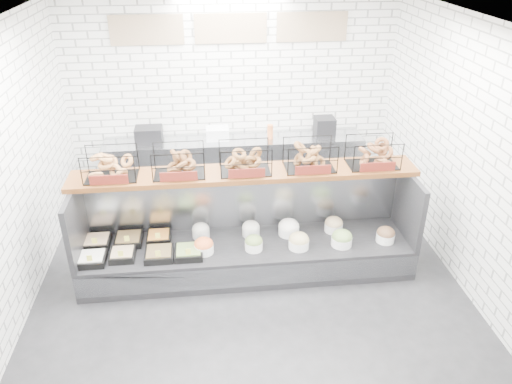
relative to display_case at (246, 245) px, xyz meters
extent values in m
plane|color=black|center=(0.02, -0.34, -0.33)|extent=(5.50, 5.50, 0.00)
cube|color=white|center=(0.02, 2.41, 1.17)|extent=(5.00, 0.02, 3.00)
cube|color=white|center=(-2.48, -0.34, 1.17)|extent=(0.02, 5.50, 3.00)
cube|color=white|center=(2.52, -0.34, 1.17)|extent=(0.02, 5.50, 3.00)
cube|color=white|center=(0.02, -0.34, 2.67)|extent=(5.00, 5.50, 0.02)
cube|color=tan|center=(-1.18, 2.38, 2.17)|extent=(1.05, 0.03, 0.42)
cube|color=tan|center=(0.02, 2.38, 2.17)|extent=(1.05, 0.03, 0.42)
cube|color=tan|center=(1.22, 2.38, 2.17)|extent=(1.05, 0.03, 0.42)
cube|color=black|center=(0.02, -0.04, -0.13)|extent=(4.00, 0.90, 0.40)
cube|color=#93969B|center=(0.02, -0.48, -0.11)|extent=(4.00, 0.03, 0.28)
cube|color=#93969B|center=(0.02, 0.37, 0.47)|extent=(4.00, 0.08, 0.80)
cube|color=black|center=(-1.95, -0.04, 0.47)|extent=(0.06, 0.90, 0.80)
cube|color=black|center=(1.99, -0.04, 0.47)|extent=(0.06, 0.90, 0.80)
cube|color=black|center=(-1.79, -0.25, 0.11)|extent=(0.31, 0.31, 0.08)
cube|color=silver|center=(-1.79, -0.25, 0.15)|extent=(0.26, 0.26, 0.04)
cube|color=#F6EE55|center=(-1.79, -0.36, 0.20)|extent=(0.06, 0.01, 0.08)
cube|color=black|center=(-1.80, 0.10, 0.11)|extent=(0.31, 0.31, 0.08)
cube|color=tan|center=(-1.80, 0.10, 0.15)|extent=(0.27, 0.27, 0.04)
cube|color=#F6EE55|center=(-1.80, -0.01, 0.20)|extent=(0.06, 0.01, 0.08)
cube|color=black|center=(-1.45, -0.21, 0.11)|extent=(0.29, 0.29, 0.08)
cube|color=tan|center=(-1.45, -0.21, 0.15)|extent=(0.24, 0.24, 0.04)
cube|color=#F6EE55|center=(-1.45, -0.31, 0.20)|extent=(0.06, 0.01, 0.08)
cube|color=black|center=(-1.42, 0.11, 0.11)|extent=(0.33, 0.33, 0.08)
cube|color=brown|center=(-1.42, 0.11, 0.15)|extent=(0.28, 0.28, 0.04)
cube|color=#F6EE55|center=(-1.42, 0.00, 0.20)|extent=(0.06, 0.01, 0.08)
cube|color=black|center=(-1.03, -0.24, 0.11)|extent=(0.33, 0.33, 0.08)
cube|color=brown|center=(-1.03, -0.24, 0.15)|extent=(0.28, 0.28, 0.04)
cube|color=#F6EE55|center=(-1.03, -0.35, 0.20)|extent=(0.06, 0.01, 0.08)
cube|color=black|center=(-1.06, 0.12, 0.11)|extent=(0.29, 0.29, 0.08)
cube|color=orange|center=(-1.06, 0.12, 0.15)|extent=(0.24, 0.24, 0.04)
cube|color=#F6EE55|center=(-1.06, 0.02, 0.20)|extent=(0.06, 0.01, 0.08)
cube|color=black|center=(-0.69, -0.24, 0.11)|extent=(0.32, 0.32, 0.08)
cube|color=olive|center=(-0.69, -0.24, 0.15)|extent=(0.28, 0.28, 0.04)
cube|color=#F6EE55|center=(-0.69, -0.35, 0.20)|extent=(0.06, 0.01, 0.08)
cylinder|color=white|center=(-0.51, -0.19, 0.13)|extent=(0.23, 0.23, 0.11)
ellipsoid|color=orange|center=(-0.51, -0.19, 0.19)|extent=(0.23, 0.23, 0.16)
cylinder|color=white|center=(-0.54, 0.15, 0.13)|extent=(0.22, 0.22, 0.11)
ellipsoid|color=silver|center=(-0.54, 0.15, 0.19)|extent=(0.21, 0.21, 0.15)
cylinder|color=white|center=(0.08, -0.19, 0.13)|extent=(0.21, 0.21, 0.11)
ellipsoid|color=olive|center=(0.08, -0.19, 0.19)|extent=(0.21, 0.21, 0.15)
cylinder|color=white|center=(0.07, 0.12, 0.13)|extent=(0.22, 0.22, 0.11)
ellipsoid|color=silver|center=(0.07, 0.12, 0.19)|extent=(0.22, 0.22, 0.15)
cylinder|color=white|center=(0.62, -0.22, 0.13)|extent=(0.25, 0.25, 0.11)
ellipsoid|color=tan|center=(0.62, -0.22, 0.19)|extent=(0.24, 0.24, 0.17)
cylinder|color=white|center=(0.55, 0.09, 0.13)|extent=(0.26, 0.26, 0.11)
ellipsoid|color=white|center=(0.55, 0.09, 0.19)|extent=(0.26, 0.26, 0.18)
cylinder|color=white|center=(1.14, -0.22, 0.13)|extent=(0.25, 0.25, 0.11)
ellipsoid|color=olive|center=(1.14, -0.22, 0.19)|extent=(0.25, 0.25, 0.17)
cylinder|color=white|center=(1.12, 0.10, 0.13)|extent=(0.23, 0.23, 0.11)
ellipsoid|color=tan|center=(1.12, 0.10, 0.19)|extent=(0.22, 0.22, 0.16)
cylinder|color=white|center=(1.69, -0.20, 0.13)|extent=(0.23, 0.23, 0.11)
ellipsoid|color=brown|center=(1.69, -0.20, 0.19)|extent=(0.22, 0.22, 0.15)
cube|color=#4B2610|center=(0.02, 0.18, 0.90)|extent=(4.10, 0.50, 0.06)
cube|color=black|center=(-1.52, 0.18, 1.10)|extent=(0.60, 0.38, 0.34)
cube|color=#591810|center=(-1.52, -0.02, 1.00)|extent=(0.42, 0.02, 0.11)
cube|color=black|center=(-0.75, 0.18, 1.10)|extent=(0.60, 0.38, 0.34)
cube|color=#591810|center=(-0.75, -0.02, 1.00)|extent=(0.42, 0.02, 0.11)
cube|color=black|center=(0.02, 0.18, 1.10)|extent=(0.60, 0.38, 0.34)
cube|color=#591810|center=(0.02, -0.02, 1.00)|extent=(0.42, 0.02, 0.11)
cube|color=black|center=(0.78, 0.18, 1.10)|extent=(0.60, 0.38, 0.34)
cube|color=#591810|center=(0.78, -0.02, 1.00)|extent=(0.42, 0.02, 0.11)
cube|color=black|center=(1.55, 0.18, 1.10)|extent=(0.60, 0.38, 0.34)
cube|color=#591810|center=(1.55, -0.02, 1.00)|extent=(0.42, 0.02, 0.11)
cube|color=#93969B|center=(0.02, 2.09, 0.12)|extent=(4.00, 0.60, 0.90)
cube|color=black|center=(-1.28, 2.09, 0.69)|extent=(0.40, 0.30, 0.24)
cube|color=silver|center=(-0.24, 2.12, 0.66)|extent=(0.35, 0.28, 0.18)
cylinder|color=#D26C34|center=(0.57, 2.05, 0.68)|extent=(0.09, 0.09, 0.22)
cube|color=black|center=(1.42, 2.06, 0.72)|extent=(0.30, 0.30, 0.30)
camera|label=1|loc=(-0.44, -5.10, 3.48)|focal=35.00mm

